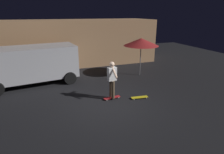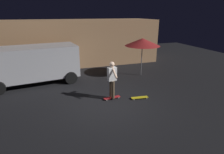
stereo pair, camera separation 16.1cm
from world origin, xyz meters
name	(u,v)px [view 1 (the left image)]	position (x,y,z in m)	size (l,w,h in m)	color
ground_plane	(107,104)	(0.00, 0.00, 0.00)	(28.00, 28.00, 0.00)	black
low_building	(71,42)	(-0.33, 7.64, 1.62)	(12.55, 3.63, 3.23)	#AD7F56
parked_van	(32,63)	(-2.98, 3.79, 1.16)	(4.80, 2.69, 2.03)	#B2B2B7
patio_umbrella	(141,42)	(3.21, 3.11, 2.07)	(2.10, 2.10, 2.30)	slate
skateboard_ridden	(112,98)	(0.38, 0.43, 0.06)	(0.80, 0.28, 0.07)	#AD1E23
skateboard_spare	(140,97)	(1.58, 0.02, 0.06)	(0.80, 0.29, 0.07)	gold
skater	(112,77)	(0.38, 0.43, 1.04)	(0.40, 0.99, 1.67)	brown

